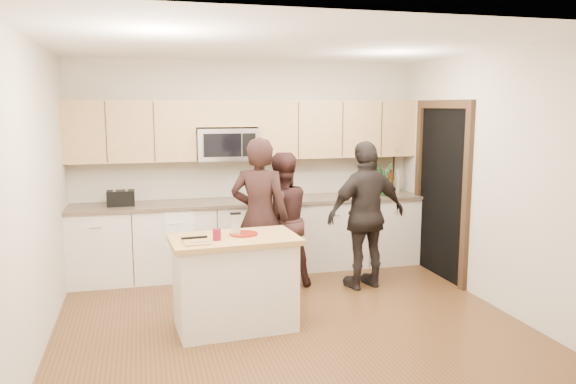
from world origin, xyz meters
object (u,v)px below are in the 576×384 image
object	(u,v)px
toaster	(121,198)
woman_right	(366,215)
woman_center	(280,220)
woman_left	(260,218)
island	(235,282)

from	to	relation	value
toaster	woman_right	world-z (taller)	woman_right
woman_center	woman_right	size ratio (longest dim) A/B	0.92
woman_right	toaster	bearing A→B (deg)	-30.00
woman_left	woman_right	xyz separation A→B (m)	(1.27, -0.02, -0.03)
island	woman_right	xyz separation A→B (m)	(1.69, 0.83, 0.41)
island	woman_center	size ratio (longest dim) A/B	0.78
island	woman_left	size ratio (longest dim) A/B	0.69
island	woman_center	world-z (taller)	woman_center
toaster	woman_left	size ratio (longest dim) A/B	0.18
woman_left	woman_right	distance (m)	1.27
island	toaster	bearing A→B (deg)	117.43
island	woman_left	distance (m)	1.05
woman_left	woman_right	size ratio (longest dim) A/B	1.03
woman_center	woman_right	bearing A→B (deg)	155.26
toaster	woman_left	bearing A→B (deg)	-31.94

